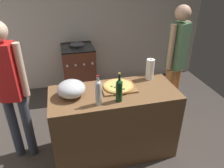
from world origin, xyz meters
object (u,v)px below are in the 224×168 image
(wine_bottle_green, at_px, (98,92))
(stove, at_px, (79,70))
(mixing_bowl, at_px, (71,89))
(wine_bottle_clear, at_px, (119,90))
(person_in_stripes, at_px, (11,87))
(pizza, at_px, (118,86))
(paper_towel_roll, at_px, (150,69))
(person_in_red, at_px, (176,59))

(wine_bottle_green, relative_size, stove, 0.35)
(mixing_bowl, relative_size, wine_bottle_green, 0.93)
(wine_bottle_clear, distance_m, wine_bottle_green, 0.22)
(wine_bottle_clear, xyz_separation_m, person_in_stripes, (-1.12, 0.39, -0.03))
(pizza, bearing_deg, paper_towel_roll, 17.94)
(paper_towel_roll, relative_size, stove, 0.28)
(stove, bearing_deg, wine_bottle_clear, -81.76)
(wine_bottle_green, distance_m, person_in_stripes, 0.99)
(mixing_bowl, relative_size, person_in_stripes, 0.18)
(paper_towel_roll, height_order, wine_bottle_green, wine_bottle_green)
(pizza, distance_m, wine_bottle_clear, 0.29)
(paper_towel_roll, xyz_separation_m, person_in_stripes, (-1.64, -0.02, -0.03))
(person_in_red, bearing_deg, person_in_stripes, -172.38)
(mixing_bowl, height_order, person_in_stripes, person_in_stripes)
(stove, distance_m, person_in_stripes, 1.75)
(wine_bottle_green, distance_m, stove, 1.91)
(wine_bottle_green, relative_size, person_in_stripes, 0.19)
(wine_bottle_green, height_order, person_in_stripes, person_in_stripes)
(wine_bottle_green, bearing_deg, paper_towel_roll, 29.76)
(mixing_bowl, relative_size, paper_towel_roll, 1.16)
(paper_towel_roll, bearing_deg, person_in_red, 27.58)
(person_in_stripes, bearing_deg, person_in_red, 7.62)
(wine_bottle_clear, relative_size, person_in_red, 0.19)
(person_in_stripes, xyz_separation_m, person_in_red, (2.15, 0.29, 0.02))
(paper_towel_roll, relative_size, wine_bottle_clear, 0.81)
(mixing_bowl, bearing_deg, wine_bottle_green, -41.18)
(mixing_bowl, bearing_deg, paper_towel_roll, 11.14)
(wine_bottle_clear, bearing_deg, person_in_stripes, 160.93)
(mixing_bowl, bearing_deg, wine_bottle_clear, -23.93)
(person_in_stripes, bearing_deg, pizza, -5.90)
(person_in_red, bearing_deg, wine_bottle_clear, -146.60)
(pizza, height_order, paper_towel_roll, paper_towel_roll)
(mixing_bowl, height_order, paper_towel_roll, paper_towel_roll)
(paper_towel_roll, height_order, stove, paper_towel_roll)
(mixing_bowl, height_order, wine_bottle_green, wine_bottle_green)
(pizza, distance_m, person_in_stripes, 1.20)
(wine_bottle_clear, xyz_separation_m, stove, (-0.26, 1.81, -0.56))
(stove, height_order, person_in_stripes, person_in_stripes)
(wine_bottle_clear, height_order, wine_bottle_green, wine_bottle_green)
(wine_bottle_green, bearing_deg, mixing_bowl, 138.82)
(pizza, height_order, wine_bottle_green, wine_bottle_green)
(paper_towel_roll, xyz_separation_m, stove, (-0.78, 1.40, -0.56))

